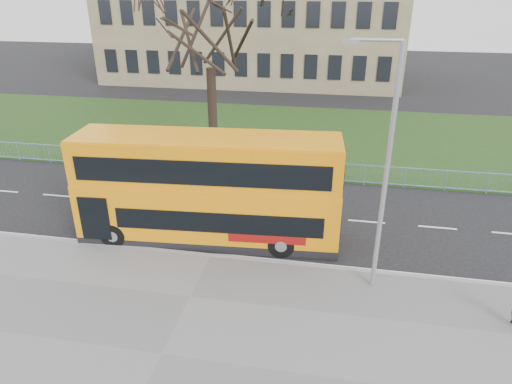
% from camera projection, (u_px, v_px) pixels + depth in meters
% --- Properties ---
extents(ground, '(120.00, 120.00, 0.00)m').
position_uv_depth(ground, '(221.00, 237.00, 18.93)').
color(ground, black).
rests_on(ground, ground).
extents(pavement, '(80.00, 10.50, 0.12)m').
position_uv_depth(pavement, '(162.00, 355.00, 12.87)').
color(pavement, slate).
rests_on(pavement, ground).
extents(kerb, '(80.00, 0.20, 0.14)m').
position_uv_depth(kerb, '(211.00, 256.00, 17.51)').
color(kerb, gray).
rests_on(kerb, ground).
extents(grass_verge, '(80.00, 15.40, 0.08)m').
position_uv_depth(grass_verge, '(272.00, 134.00, 31.68)').
color(grass_verge, '#1F3413').
rests_on(grass_verge, ground).
extents(guard_railing, '(40.00, 0.12, 1.10)m').
position_uv_depth(guard_railing, '(251.00, 167.00, 24.59)').
color(guard_railing, '#709CC7').
rests_on(guard_railing, ground).
extents(bare_tree, '(8.47, 8.47, 12.09)m').
position_uv_depth(bare_tree, '(210.00, 50.00, 25.77)').
color(bare_tree, black).
rests_on(bare_tree, grass_verge).
extents(civic_building, '(30.00, 15.00, 14.00)m').
position_uv_depth(civic_building, '(255.00, 9.00, 48.05)').
color(civic_building, '#7E6E50').
rests_on(civic_building, ground).
extents(yellow_bus, '(10.45, 3.17, 4.32)m').
position_uv_depth(yellow_bus, '(208.00, 187.00, 17.95)').
color(yellow_bus, orange).
rests_on(yellow_bus, ground).
extents(street_lamp, '(1.73, 0.25, 8.14)m').
position_uv_depth(street_lamp, '(384.00, 164.00, 13.94)').
color(street_lamp, '#94969C').
rests_on(street_lamp, pavement).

